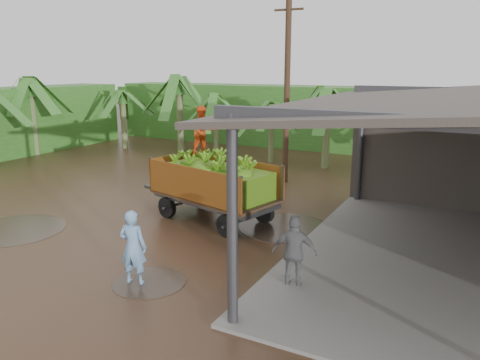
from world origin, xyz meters
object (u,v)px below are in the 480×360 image
banana_trailer (214,182)px  man_grey (294,252)px  man_blue (133,247)px  utility_pole (287,91)px

banana_trailer → man_grey: 5.12m
banana_trailer → man_grey: (3.95, -3.23, -0.41)m
man_blue → utility_pole: 10.79m
banana_trailer → man_grey: banana_trailer is taller
utility_pole → man_grey: bearing=-66.5°
banana_trailer → man_grey: size_ratio=3.40×
man_grey → utility_pole: 10.17m
utility_pole → man_blue: bearing=-86.6°
banana_trailer → man_blue: bearing=-67.1°
banana_trailer → man_blue: size_ratio=3.30×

